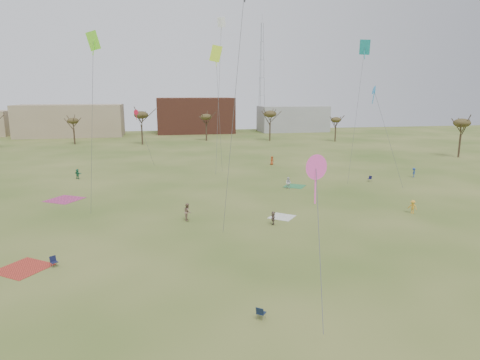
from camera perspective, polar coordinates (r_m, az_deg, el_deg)
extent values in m
plane|color=#355219|center=(30.32, 4.49, -14.94)|extent=(260.00, 260.00, 0.00)
imported|color=#886A57|center=(45.59, -7.23, -4.38)|extent=(0.77, 0.96, 1.92)
imported|color=brown|center=(44.03, 4.58, -5.23)|extent=(0.77, 1.41, 1.45)
imported|color=gold|center=(51.80, 22.68, -3.43)|extent=(1.04, 1.18, 1.59)
imported|color=silver|center=(60.45, 6.68, -0.41)|extent=(1.05, 0.98, 1.71)
imported|color=#246D49|center=(71.93, -21.47, 0.78)|extent=(1.45, 1.36, 1.62)
imported|color=#A3411B|center=(80.47, 4.42, 2.71)|extent=(0.98, 0.87, 1.68)
imported|color=navy|center=(74.04, 22.79, 0.95)|extent=(0.97, 1.17, 1.57)
cube|color=#AB2F22|center=(37.77, -27.66, -10.74)|extent=(4.77, 4.77, 0.03)
cube|color=silver|center=(46.92, 5.80, -5.09)|extent=(3.54, 3.54, 0.03)
cube|color=#AA346A|center=(58.76, -23.01, -2.51)|extent=(5.38, 5.38, 0.03)
cube|color=#2F8147|center=(62.36, 7.53, -0.85)|extent=(3.95, 3.95, 0.03)
cube|color=#131736|center=(36.85, -24.23, -10.27)|extent=(0.69, 0.69, 0.04)
cube|color=#131736|center=(36.97, -24.39, -9.83)|extent=(0.49, 0.39, 0.44)
cube|color=#142037|center=(26.76, 2.94, -17.79)|extent=(0.70, 0.70, 0.04)
cube|color=#142037|center=(26.47, 2.73, -17.59)|extent=(0.48, 0.41, 0.44)
cube|color=#141336|center=(68.19, 17.41, 0.16)|extent=(0.69, 0.69, 0.04)
cube|color=#141336|center=(68.34, 17.52, 0.37)|extent=(0.37, 0.50, 0.44)
cube|color=#7BE929|center=(44.32, -19.56, 17.63)|extent=(0.88, 0.88, 1.73)
cube|color=#7BE929|center=(44.25, -19.50, 16.85)|extent=(0.08, 0.08, 1.56)
cylinder|color=#4C4C51|center=(45.09, -19.71, 6.22)|extent=(1.75, 1.57, 17.69)
cone|color=#E849A7|center=(26.55, 10.41, 1.77)|extent=(1.62, 0.12, 1.62)
cube|color=#E849A7|center=(26.75, 10.33, -0.41)|extent=(0.08, 0.08, 2.65)
cylinder|color=#4C4C51|center=(24.94, 10.87, -8.68)|extent=(1.39, 5.46, 8.21)
cylinder|color=#4C4C51|center=(36.65, -0.87, 9.35)|extent=(2.04, 0.66, 22.28)
cone|color=#2485CC|center=(60.87, 17.99, 11.68)|extent=(1.26, 0.09, 1.26)
cube|color=#2485CC|center=(60.87, 17.94, 10.93)|extent=(0.08, 0.08, 2.06)
cylinder|color=#4C4C51|center=(60.44, 19.78, 5.32)|extent=(3.34, 3.66, 13.14)
cube|color=#B1DC24|center=(67.29, -3.35, 16.99)|extent=(1.26, 1.26, 2.47)
cube|color=#B1DC24|center=(67.22, -3.34, 16.25)|extent=(0.08, 0.08, 2.22)
cylinder|color=#4C4C51|center=(67.25, -2.89, 9.00)|extent=(0.91, 0.18, 18.75)
cone|color=red|center=(72.21, -14.14, 9.05)|extent=(0.87, 0.06, 0.87)
cube|color=red|center=(72.23, -14.11, 8.61)|extent=(0.08, 0.08, 1.42)
cylinder|color=#4C4C51|center=(73.49, -12.88, 5.39)|extent=(2.68, 2.00, 9.61)
cube|color=teal|center=(62.40, 16.81, 17.11)|extent=(1.03, 1.03, 2.02)
cube|color=teal|center=(62.34, 16.76, 16.46)|extent=(0.08, 0.08, 1.82)
cylinder|color=#4C4C51|center=(61.13, 15.69, 8.39)|extent=(2.12, 1.38, 18.95)
cube|color=white|center=(70.82, -2.57, 20.90)|extent=(0.89, 0.89, 1.52)
cube|color=white|center=(70.69, -2.56, 20.19)|extent=(0.08, 0.08, 2.28)
cylinder|color=#4C4C51|center=(67.26, -2.97, 11.18)|extent=(1.97, 5.22, 23.85)
cylinder|color=#3A2B1E|center=(120.72, -21.86, 5.60)|extent=(0.40, 0.40, 4.32)
ellipsoid|color=#473D1E|center=(120.40, -22.01, 7.57)|extent=(3.02, 3.02, 1.58)
cylinder|color=#3A2B1E|center=(114.65, -13.34, 6.11)|extent=(0.40, 0.40, 5.40)
ellipsoid|color=#473D1E|center=(114.26, -13.46, 8.71)|extent=(3.78, 3.78, 1.98)
cylinder|color=#3A2B1E|center=(121.30, -4.65, 6.52)|extent=(0.40, 0.40, 4.68)
ellipsoid|color=#473D1E|center=(120.96, -4.69, 8.65)|extent=(3.28, 3.28, 1.72)
cylinder|color=#3A2B1E|center=(120.71, 4.14, 6.65)|extent=(0.40, 0.40, 5.28)
ellipsoid|color=#473D1E|center=(120.35, 4.18, 9.07)|extent=(3.70, 3.70, 1.94)
cylinder|color=#3A2B1E|center=(122.07, 12.99, 6.18)|extent=(0.40, 0.40, 4.20)
ellipsoid|color=#473D1E|center=(121.75, 13.08, 8.08)|extent=(2.94, 2.94, 1.54)
cylinder|color=#3A2B1E|center=(101.16, 27.98, 4.20)|extent=(0.40, 0.40, 5.04)
ellipsoid|color=#473D1E|center=(100.73, 28.25, 6.94)|extent=(3.53, 3.53, 1.85)
cube|color=#937F60|center=(143.96, -22.25, 7.59)|extent=(32.00, 14.00, 10.00)
cube|color=brown|center=(146.75, -6.23, 8.86)|extent=(26.00, 16.00, 12.00)
cube|color=gray|center=(151.90, 7.27, 8.37)|extent=(24.00, 12.00, 9.00)
cylinder|color=#9EA3A8|center=(155.90, 3.31, 13.86)|extent=(0.16, 0.16, 38.00)
cylinder|color=#9EA3A8|center=(156.33, 2.74, 13.86)|extent=(0.16, 0.16, 38.00)
cylinder|color=#9EA3A8|center=(154.82, 2.89, 13.88)|extent=(0.16, 0.16, 38.00)
cylinder|color=#9EA3A8|center=(157.72, 3.07, 21.33)|extent=(0.10, 0.10, 3.00)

